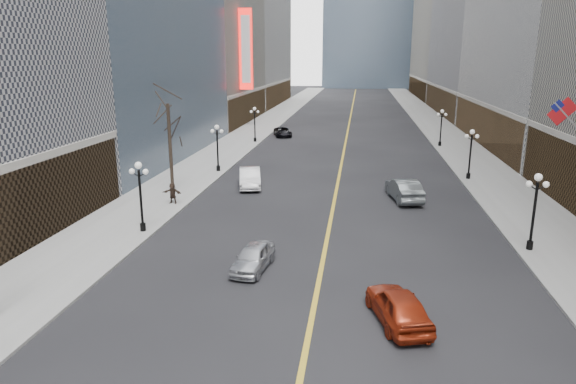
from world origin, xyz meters
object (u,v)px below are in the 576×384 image
(streetlamp_east_2, at_px, (471,149))
(car_nb_mid, at_px, (250,178))
(car_nb_far, at_px, (283,132))
(streetlamp_east_1, at_px, (535,204))
(streetlamp_west_3, at_px, (255,121))
(car_sb_mid, at_px, (398,306))
(streetlamp_east_3, at_px, (441,124))
(car_sb_far, at_px, (404,190))
(car_nb_near, at_px, (253,257))
(streetlamp_west_1, at_px, (140,189))
(streetlamp_west_2, at_px, (217,143))

(streetlamp_east_2, distance_m, car_nb_mid, 20.12)
(car_nb_far, bearing_deg, streetlamp_east_1, -79.65)
(streetlamp_west_3, distance_m, car_sb_mid, 48.02)
(streetlamp_east_1, distance_m, car_sb_mid, 12.63)
(car_nb_mid, bearing_deg, car_nb_far, 79.94)
(streetlamp_east_1, bearing_deg, streetlamp_east_2, 90.00)
(streetlamp_east_3, xyz_separation_m, car_sb_mid, (-8.15, -45.42, -2.13))
(streetlamp_west_3, xyz_separation_m, car_nb_far, (2.80, 5.86, -2.25))
(streetlamp_west_3, xyz_separation_m, car_nb_mid, (4.30, -23.27, -2.07))
(car_nb_far, height_order, car_sb_far, car_sb_far)
(car_nb_near, xyz_separation_m, car_nb_far, (-5.39, 46.59, -0.02))
(streetlamp_east_1, distance_m, streetlamp_west_3, 43.05)
(streetlamp_east_1, height_order, car_nb_mid, streetlamp_east_1)
(car_nb_mid, bearing_deg, streetlamp_east_2, 2.26)
(streetlamp_east_2, height_order, car_nb_far, streetlamp_east_2)
(streetlamp_east_3, distance_m, car_nb_near, 43.61)
(streetlamp_east_1, height_order, car_nb_far, streetlamp_east_1)
(car_nb_near, height_order, car_sb_mid, car_sb_mid)
(streetlamp_west_1, xyz_separation_m, car_sb_far, (17.21, 10.28, -2.04))
(streetlamp_east_1, relative_size, streetlamp_west_3, 1.00)
(streetlamp_east_2, xyz_separation_m, streetlamp_west_2, (-23.60, 0.00, 0.00))
(car_nb_far, xyz_separation_m, car_sb_far, (14.41, -31.58, 0.21))
(car_nb_near, height_order, car_nb_far, car_nb_near)
(streetlamp_east_2, height_order, car_sb_far, streetlamp_east_2)
(streetlamp_east_1, relative_size, car_nb_mid, 0.90)
(car_nb_near, height_order, car_sb_far, car_sb_far)
(streetlamp_east_1, xyz_separation_m, streetlamp_east_2, (0.00, 18.00, 0.00))
(streetlamp_west_2, bearing_deg, streetlamp_west_1, -90.00)
(streetlamp_east_2, bearing_deg, car_sb_mid, -106.55)
(streetlamp_east_1, bearing_deg, streetlamp_west_1, 180.00)
(car_sb_far, bearing_deg, car_nb_mid, -22.10)
(car_nb_near, bearing_deg, car_sb_far, 66.20)
(streetlamp_west_1, bearing_deg, car_nb_near, -30.01)
(streetlamp_west_1, bearing_deg, car_nb_far, 86.17)
(streetlamp_east_1, relative_size, streetlamp_east_3, 1.00)
(streetlamp_west_1, relative_size, streetlamp_west_3, 1.00)
(car_sb_far, bearing_deg, streetlamp_west_2, -35.50)
(streetlamp_east_3, relative_size, streetlamp_west_3, 1.00)
(streetlamp_west_2, distance_m, streetlamp_west_3, 18.00)
(streetlamp_west_1, bearing_deg, car_nb_mid, 71.36)
(streetlamp_east_2, relative_size, streetlamp_west_1, 1.00)
(streetlamp_east_3, height_order, streetlamp_west_1, same)
(streetlamp_west_1, height_order, car_sb_far, streetlamp_west_1)
(car_nb_far, distance_m, car_sb_mid, 52.82)
(streetlamp_west_3, distance_m, car_nb_near, 41.61)
(streetlamp_west_2, height_order, car_nb_mid, streetlamp_west_2)
(car_nb_near, relative_size, car_sb_far, 0.76)
(car_sb_mid, bearing_deg, car_nb_mid, -79.45)
(streetlamp_west_3, distance_m, car_nb_far, 6.87)
(streetlamp_west_3, bearing_deg, car_nb_far, 64.46)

